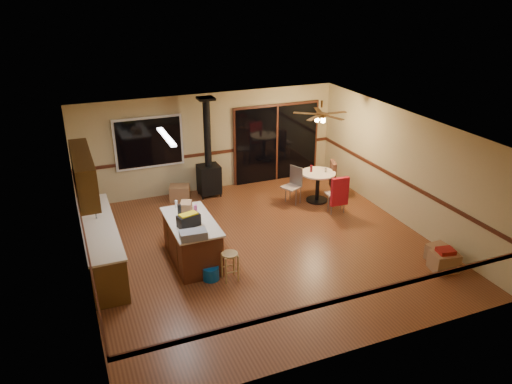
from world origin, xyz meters
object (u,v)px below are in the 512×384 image
wood_stove (209,169)px  kitchen_island (192,241)px  box_corner_a (444,261)px  bar_stool (230,266)px  toolbox_grey (193,235)px  chair_left (294,181)px  dining_table (318,182)px  box_under_window (180,193)px  box_corner_b (438,253)px  blue_bucket (211,273)px  toolbox_black (189,221)px  chair_right (334,175)px  chair_near (339,191)px

wood_stove → kitchen_island: bearing=-113.1°
box_corner_a → bar_stool: bearing=162.4°
wood_stove → toolbox_grey: wood_stove is taller
chair_left → wood_stove: bearing=146.1°
dining_table → box_corner_a: bearing=-79.6°
bar_stool → box_corner_a: bar_stool is taller
box_under_window → box_corner_b: box_under_window is taller
wood_stove → dining_table: bearing=-29.5°
dining_table → box_under_window: (-3.25, 1.37, -0.33)m
chair_left → box_corner_b: chair_left is taller
wood_stove → blue_bucket: size_ratio=7.93×
wood_stove → toolbox_black: (-1.39, -3.25, 0.29)m
toolbox_grey → chair_right: size_ratio=0.70×
wood_stove → blue_bucket: bearing=-107.0°
kitchen_island → chair_right: size_ratio=2.40×
wood_stove → chair_left: (1.84, -1.24, -0.14)m
dining_table → box_corner_a: size_ratio=1.77×
kitchen_island → chair_near: chair_near is taller
toolbox_black → dining_table: toolbox_black is taller
box_under_window → box_corner_a: size_ratio=1.00×
chair_near → chair_right: (0.44, 1.00, 0.00)m
dining_table → chair_right: (0.53, 0.12, 0.07)m
toolbox_black → box_corner_a: toolbox_black is taller
chair_right → wood_stove: bearing=156.9°
toolbox_grey → toolbox_black: (0.06, 0.52, 0.04)m
chair_left → chair_near: 1.24m
box_under_window → box_corner_b: 6.37m
toolbox_grey → dining_table: toolbox_grey is taller
box_corner_a → box_corner_b: (0.15, 0.34, -0.02)m
toolbox_black → kitchen_island: bearing=65.4°
blue_bucket → chair_right: 4.90m
bar_stool → chair_right: (3.81, 2.70, 0.32)m
chair_right → box_under_window: chair_right is taller
chair_right → bar_stool: bearing=-144.6°
wood_stove → box_corner_a: (3.15, -5.23, -0.54)m
wood_stove → box_under_window: wood_stove is taller
box_corner_a → box_corner_b: box_corner_a is taller
toolbox_grey → bar_stool: (0.62, -0.20, -0.70)m
toolbox_black → box_under_window: bearing=79.6°
chair_left → box_under_window: 2.94m
dining_table → chair_left: bearing=166.7°
blue_bucket → chair_left: (3.01, 2.59, 0.46)m
chair_near → box_under_window: (-3.34, 2.25, -0.40)m
wood_stove → dining_table: 2.82m
toolbox_black → box_under_window: 3.39m
box_under_window → box_corner_b: size_ratio=1.22×
bar_stool → dining_table: dining_table is taller
bar_stool → blue_bucket: (-0.34, 0.14, -0.15)m
toolbox_grey → bar_stool: bearing=-18.1°
blue_bucket → chair_near: 4.05m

